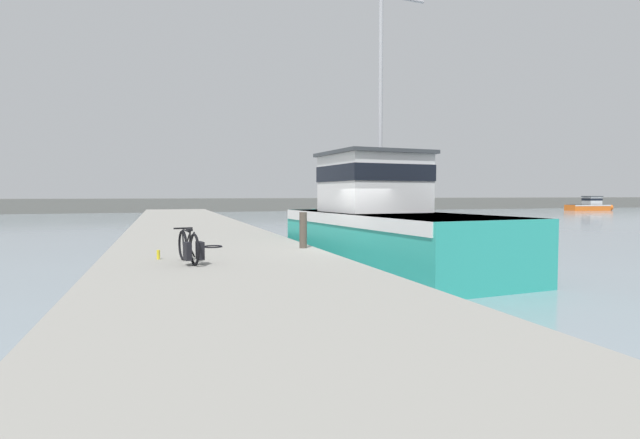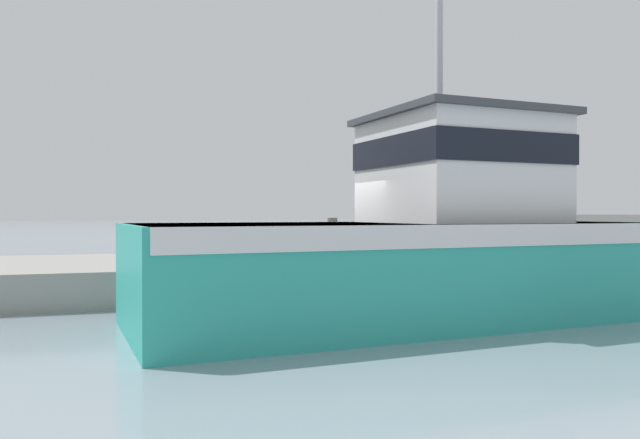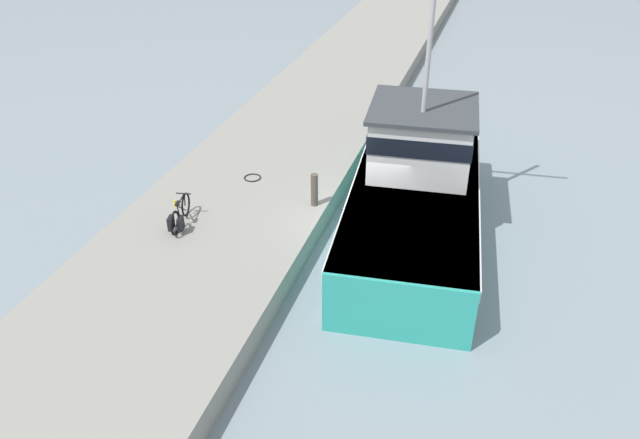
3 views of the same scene
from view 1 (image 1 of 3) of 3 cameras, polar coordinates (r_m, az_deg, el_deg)
name	(u,v)px [view 1 (image 1 of 3)]	position (r m, az deg, el deg)	size (l,w,h in m)	color
ground_plane	(359,274)	(14.76, 4.50, -6.17)	(320.00, 320.00, 0.00)	#84939E
dock_pier	(218,267)	(13.71, -11.59, -5.32)	(5.77, 80.00, 0.76)	gray
far_shoreline	(405,204)	(77.23, 9.71, 1.81)	(180.00, 5.00, 1.76)	slate
fishing_boat_main	(383,223)	(16.31, 7.24, -0.42)	(4.55, 11.38, 10.41)	teal
boat_white_moored	(589,205)	(80.16, 28.42, 1.45)	(6.95, 2.82, 2.06)	orange
boat_green_anchored	(369,211)	(50.17, 5.65, 1.00)	(2.47, 5.42, 3.44)	orange
bicycle_touring	(190,248)	(11.63, -14.64, -3.14)	(0.63, 1.73, 0.79)	black
mooring_post	(303,230)	(14.50, -1.93, -1.22)	(0.22, 0.22, 1.04)	#51473D
hose_coil	(213,246)	(15.11, -12.15, -3.03)	(0.56, 0.56, 0.04)	black
water_bottle_on_curb	(158,255)	(12.62, -17.99, -3.85)	(0.08, 0.08, 0.23)	yellow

